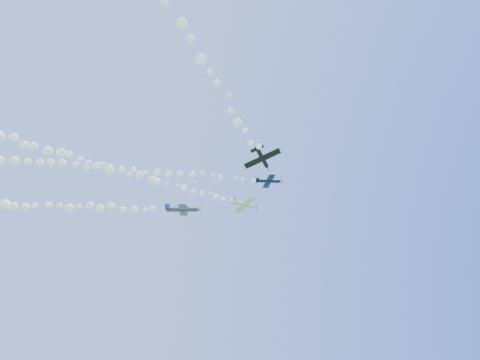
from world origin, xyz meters
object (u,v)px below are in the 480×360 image
object	(u,v)px
plane_grey	(183,210)
plane_black	(262,158)
plane_white	(245,204)
plane_navy	(269,181)

from	to	relation	value
plane_grey	plane_black	size ratio (longest dim) A/B	1.54
plane_white	plane_navy	xyz separation A→B (m)	(2.83, -8.77, 2.31)
plane_white	plane_grey	size ratio (longest dim) A/B	0.91
plane_navy	plane_black	distance (m)	28.40
plane_white	plane_navy	world-z (taller)	plane_navy
plane_white	plane_black	bearing A→B (deg)	-117.14
plane_grey	plane_black	xyz separation A→B (m)	(7.32, -29.08, -3.32)
plane_white	plane_black	world-z (taller)	plane_white
plane_black	plane_grey	bearing A→B (deg)	54.06
plane_white	plane_black	distance (m)	34.55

